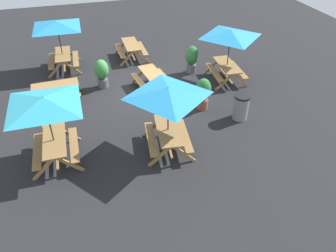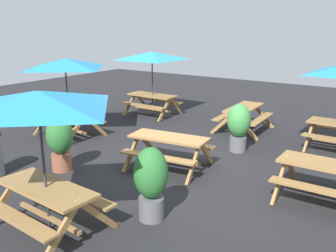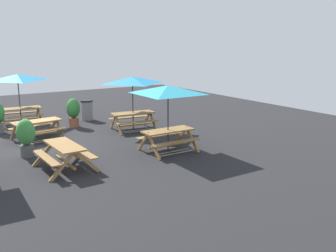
% 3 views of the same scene
% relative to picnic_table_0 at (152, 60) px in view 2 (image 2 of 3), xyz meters
% --- Properties ---
extents(ground_plane, '(28.20, 28.20, 0.00)m').
position_rel_picnic_table_0_xyz_m(ground_plane, '(3.30, -3.81, -1.99)').
color(ground_plane, '#232326').
rests_on(ground_plane, ground).
extents(picnic_table_0, '(2.83, 2.83, 2.34)m').
position_rel_picnic_table_0_xyz_m(picnic_table_0, '(0.00, 0.00, 0.00)').
color(picnic_table_0, olive).
rests_on(picnic_table_0, ground).
extents(picnic_table_1, '(1.80, 1.54, 0.81)m').
position_rel_picnic_table_0_xyz_m(picnic_table_1, '(6.84, -3.76, -1.43)').
color(picnic_table_1, olive).
rests_on(picnic_table_1, ground).
extents(picnic_table_2, '(2.24, 2.24, 2.34)m').
position_rel_picnic_table_0_xyz_m(picnic_table_2, '(-0.48, -3.52, 0.00)').
color(picnic_table_2, olive).
rests_on(picnic_table_2, ground).
extents(picnic_table_3, '(1.96, 1.73, 0.81)m').
position_rel_picnic_table_0_xyz_m(picnic_table_3, '(3.43, -4.00, -1.43)').
color(picnic_table_3, olive).
rests_on(picnic_table_3, ground).
extents(picnic_table_4, '(1.60, 1.86, 0.81)m').
position_rel_picnic_table_0_xyz_m(picnic_table_4, '(3.59, -0.08, -1.43)').
color(picnic_table_4, olive).
rests_on(picnic_table_4, ground).
extents(picnic_table_5, '(2.12, 2.12, 2.34)m').
position_rel_picnic_table_0_xyz_m(picnic_table_5, '(3.35, -7.34, 0.00)').
color(picnic_table_5, olive).
rests_on(picnic_table_5, ground).
extents(potted_plant_0, '(0.59, 0.59, 1.28)m').
position_rel_picnic_table_0_xyz_m(potted_plant_0, '(1.48, -5.49, -1.28)').
color(potted_plant_0, '#935138').
rests_on(potted_plant_0, ground).
extents(potted_plant_1, '(0.59, 0.59, 1.29)m').
position_rel_picnic_table_0_xyz_m(potted_plant_1, '(4.50, -6.12, -1.27)').
color(potted_plant_1, '#59595B').
rests_on(potted_plant_1, ground).
extents(potted_plant_2, '(0.61, 0.61, 1.27)m').
position_rel_picnic_table_0_xyz_m(potted_plant_2, '(4.26, -1.99, -1.28)').
color(potted_plant_2, '#59595B').
rests_on(potted_plant_2, ground).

